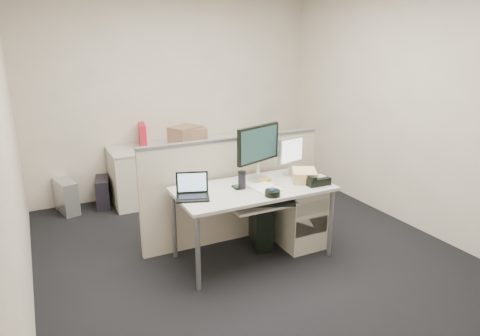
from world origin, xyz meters
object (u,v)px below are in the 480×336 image
laptop (192,187)px  desk_phone (316,180)px  monitor_main (258,153)px  desk (253,194)px

laptop → desk_phone: (1.22, -0.16, -0.07)m
monitor_main → desk_phone: size_ratio=2.41×
desk → desk_phone: desk_phone is taller
laptop → desk_phone: size_ratio=1.25×
desk → laptop: 0.64m
laptop → desk: bearing=20.3°
monitor_main → laptop: monitor_main is taller
desk → monitor_main: (0.15, 0.18, 0.34)m
monitor_main → laptop: (-0.77, -0.20, -0.17)m
desk → laptop: size_ratio=5.18×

